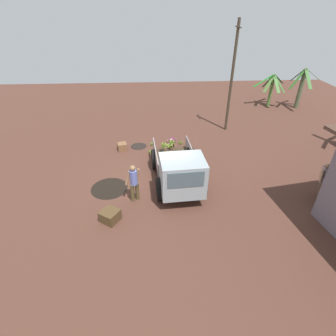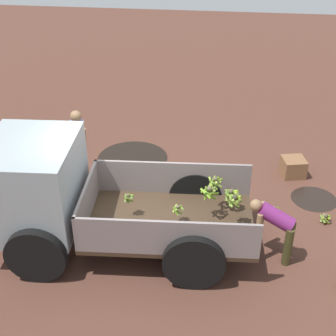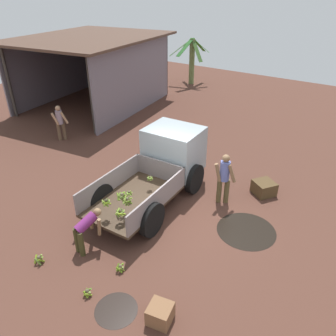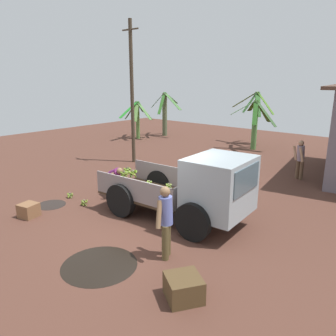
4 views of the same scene
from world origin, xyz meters
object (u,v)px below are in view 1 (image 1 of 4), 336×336
(person_bystander_near_shed, at_px, (324,178))
(wooden_crate_0, at_px, (122,147))
(person_worker_loading, at_px, (172,142))
(person_foreground_visitor, at_px, (134,181))
(wooden_crate_1, at_px, (110,216))
(cargo_truck, at_px, (180,173))
(banana_bunch_on_ground_0, at_px, (150,151))
(banana_bunch_on_ground_2, at_px, (152,144))
(banana_bunch_on_ground_1, at_px, (181,142))
(utility_pole, at_px, (232,78))

(person_bystander_near_shed, relative_size, wooden_crate_0, 3.29)
(person_worker_loading, bearing_deg, wooden_crate_0, -90.62)
(person_foreground_visitor, relative_size, wooden_crate_0, 3.51)
(person_foreground_visitor, xyz_separation_m, wooden_crate_1, (1.22, -0.89, -0.71))
(cargo_truck, xyz_separation_m, wooden_crate_1, (1.58, -2.84, -0.83))
(person_worker_loading, xyz_separation_m, banana_bunch_on_ground_0, (-0.09, -1.21, -0.56))
(banana_bunch_on_ground_2, xyz_separation_m, wooden_crate_0, (0.45, -1.68, 0.10))
(cargo_truck, xyz_separation_m, banana_bunch_on_ground_0, (-3.66, -1.29, -0.94))
(banana_bunch_on_ground_0, distance_m, banana_bunch_on_ground_1, 2.07)
(person_foreground_visitor, height_order, wooden_crate_1, person_foreground_visitor)
(wooden_crate_0, distance_m, wooden_crate_1, 5.74)
(person_worker_loading, bearing_deg, banana_bunch_on_ground_1, 161.61)
(cargo_truck, height_order, wooden_crate_1, cargo_truck)
(banana_bunch_on_ground_2, bearing_deg, wooden_crate_0, -74.98)
(wooden_crate_0, bearing_deg, utility_pole, 110.42)
(person_worker_loading, distance_m, banana_bunch_on_ground_0, 1.34)
(wooden_crate_0, bearing_deg, person_worker_loading, 77.97)
(person_foreground_visitor, relative_size, person_bystander_near_shed, 1.07)
(person_worker_loading, height_order, banana_bunch_on_ground_1, person_worker_loading)
(utility_pole, bearing_deg, person_bystander_near_shed, 18.22)
(person_worker_loading, distance_m, banana_bunch_on_ground_1, 1.35)
(person_foreground_visitor, bearing_deg, person_worker_loading, -55.22)
(person_bystander_near_shed, height_order, wooden_crate_1, person_bystander_near_shed)
(person_foreground_visitor, xyz_separation_m, wooden_crate_0, (-4.52, -0.93, -0.74))
(person_bystander_near_shed, bearing_deg, wooden_crate_0, 2.96)
(banana_bunch_on_ground_1, bearing_deg, utility_pole, 121.87)
(utility_pole, distance_m, banana_bunch_on_ground_0, 6.62)
(cargo_truck, distance_m, banana_bunch_on_ground_2, 4.86)
(cargo_truck, xyz_separation_m, person_foreground_visitor, (0.36, -1.94, -0.12))
(person_foreground_visitor, relative_size, banana_bunch_on_ground_0, 6.87)
(person_worker_loading, bearing_deg, banana_bunch_on_ground_2, -121.89)
(person_foreground_visitor, xyz_separation_m, person_worker_loading, (-3.93, 1.86, -0.26))
(cargo_truck, xyz_separation_m, person_bystander_near_shed, (0.50, 6.05, -0.18))
(banana_bunch_on_ground_1, xyz_separation_m, wooden_crate_1, (6.22, -3.37, 0.10))
(person_worker_loading, distance_m, banana_bunch_on_ground_2, 1.63)
(person_worker_loading, xyz_separation_m, banana_bunch_on_ground_1, (-1.07, 0.61, -0.55))
(utility_pole, xyz_separation_m, banana_bunch_on_ground_2, (2.00, -4.90, -3.20))
(cargo_truck, bearing_deg, wooden_crate_1, -64.90)
(utility_pole, height_order, wooden_crate_1, utility_pole)
(utility_pole, xyz_separation_m, person_bystander_near_shed, (7.12, 2.34, -2.43))
(wooden_crate_0, bearing_deg, wooden_crate_1, 0.36)
(person_bystander_near_shed, bearing_deg, cargo_truck, 25.81)
(banana_bunch_on_ground_0, relative_size, banana_bunch_on_ground_1, 0.89)
(person_foreground_visitor, distance_m, person_bystander_near_shed, 7.99)
(cargo_truck, distance_m, wooden_crate_1, 3.35)
(person_bystander_near_shed, xyz_separation_m, banana_bunch_on_ground_2, (-5.12, -7.24, -0.77))
(utility_pole, xyz_separation_m, person_foreground_visitor, (6.97, -5.65, -2.37))
(person_foreground_visitor, bearing_deg, wooden_crate_0, -18.24)
(person_worker_loading, distance_m, wooden_crate_1, 5.85)
(person_foreground_visitor, distance_m, wooden_crate_0, 4.67)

